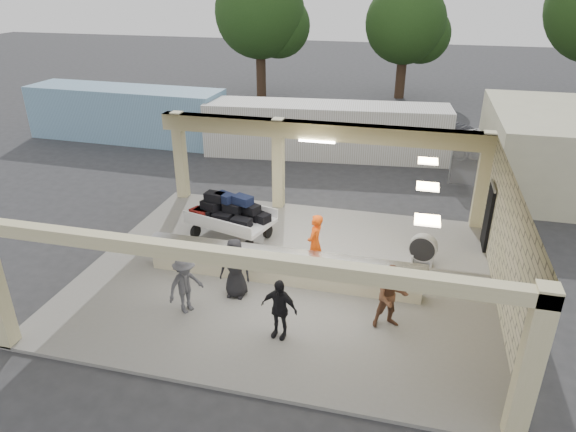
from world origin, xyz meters
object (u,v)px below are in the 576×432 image
(baggage_handler, at_px, (315,244))
(container_blue, at_px, (126,114))
(passenger_b, at_px, (279,309))
(passenger_d, at_px, (235,268))
(passenger_c, at_px, (185,285))
(car_white_a, at_px, (499,146))
(drum_fan, at_px, (423,248))
(luggage_cart, at_px, (230,213))
(baggage_counter, at_px, (282,267))
(container_white, at_px, (326,130))
(car_dark, at_px, (433,127))
(passenger_a, at_px, (391,297))

(baggage_handler, distance_m, container_blue, 17.14)
(passenger_b, relative_size, passenger_d, 0.92)
(passenger_c, relative_size, car_white_a, 0.34)
(drum_fan, bearing_deg, passenger_d, -136.94)
(drum_fan, distance_m, passenger_b, 5.67)
(passenger_d, distance_m, car_white_a, 16.86)
(luggage_cart, xyz_separation_m, baggage_handler, (3.22, -1.50, 0.05))
(baggage_counter, relative_size, car_white_a, 1.71)
(passenger_c, relative_size, container_white, 0.14)
(car_dark, bearing_deg, baggage_counter, -171.30)
(drum_fan, bearing_deg, passenger_b, -115.38)
(container_white, bearing_deg, baggage_handler, -86.96)
(passenger_d, height_order, car_white_a, passenger_d)
(luggage_cart, distance_m, passenger_a, 6.70)
(baggage_handler, distance_m, container_white, 11.39)
(passenger_b, bearing_deg, car_white_a, 75.79)
(luggage_cart, relative_size, passenger_a, 1.75)
(drum_fan, xyz_separation_m, container_blue, (-15.93, 10.14, 0.78))
(drum_fan, xyz_separation_m, car_white_a, (3.49, 11.46, 0.07))
(passenger_a, xyz_separation_m, container_white, (-4.12, 13.42, 0.32))
(luggage_cart, distance_m, car_white_a, 14.96)
(passenger_c, distance_m, car_white_a, 18.27)
(baggage_handler, bearing_deg, passenger_a, 59.45)
(baggage_counter, xyz_separation_m, baggage_handler, (0.81, 0.80, 0.45))
(car_dark, xyz_separation_m, container_blue, (-16.27, -3.85, 0.67))
(car_dark, bearing_deg, container_white, 151.31)
(drum_fan, bearing_deg, baggage_counter, -140.78)
(luggage_cart, distance_m, drum_fan, 6.39)
(passenger_a, height_order, passenger_c, passenger_a)
(passenger_d, bearing_deg, baggage_handler, 42.09)
(container_white, bearing_deg, car_dark, 31.89)
(baggage_handler, relative_size, car_dark, 0.43)
(baggage_counter, distance_m, car_dark, 16.64)
(passenger_b, height_order, passenger_c, passenger_c)
(drum_fan, height_order, passenger_a, passenger_a)
(car_dark, bearing_deg, passenger_c, -175.72)
(car_dark, relative_size, container_white, 0.37)
(baggage_counter, height_order, car_dark, car_dark)
(passenger_a, distance_m, car_dark, 17.49)
(car_white_a, relative_size, container_white, 0.40)
(container_blue, bearing_deg, drum_fan, -30.66)
(passenger_d, relative_size, car_dark, 0.40)
(baggage_handler, height_order, passenger_a, baggage_handler)
(drum_fan, height_order, passenger_b, passenger_b)
(baggage_counter, xyz_separation_m, passenger_d, (-1.05, -1.00, 0.39))
(baggage_handler, height_order, passenger_b, baggage_handler)
(passenger_c, xyz_separation_m, container_blue, (-9.88, 14.25, 0.49))
(car_dark, bearing_deg, car_white_a, -105.01)
(passenger_d, bearing_deg, car_white_a, 57.79)
(container_white, distance_m, container_blue, 11.05)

